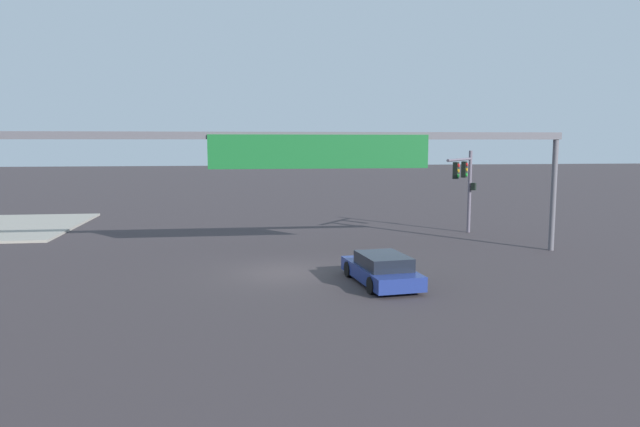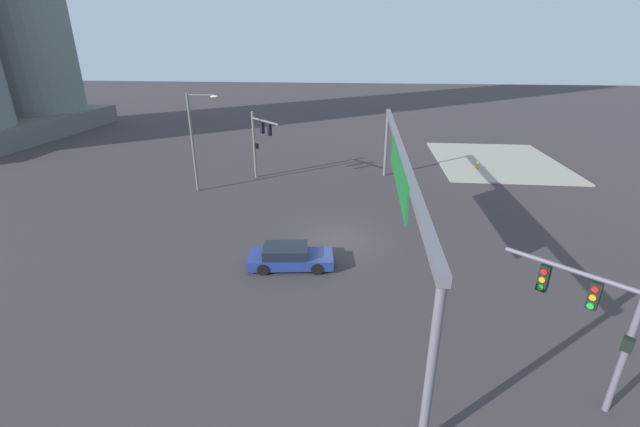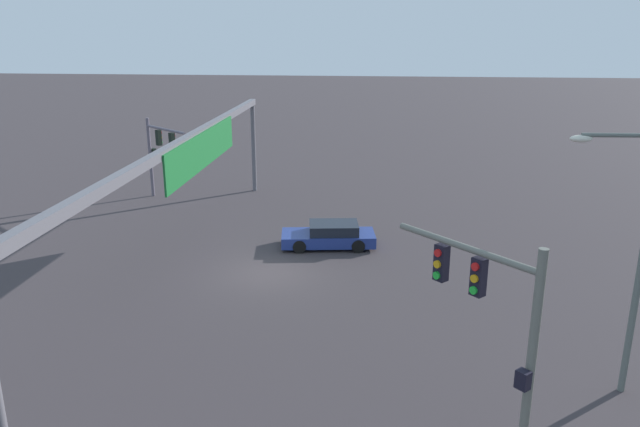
{
  "view_description": "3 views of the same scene",
  "coord_description": "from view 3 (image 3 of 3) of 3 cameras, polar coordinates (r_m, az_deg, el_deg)",
  "views": [
    {
      "loc": [
        1.61,
        24.14,
        5.53
      ],
      "look_at": [
        -1.46,
        0.77,
        2.62
      ],
      "focal_mm": 32.61,
      "sensor_mm": 36.0,
      "label": 1
    },
    {
      "loc": [
        -23.16,
        -1.28,
        11.23
      ],
      "look_at": [
        -2.49,
        0.87,
        2.7
      ],
      "focal_mm": 23.15,
      "sensor_mm": 36.0,
      "label": 2
    },
    {
      "loc": [
        24.82,
        4.75,
        10.42
      ],
      "look_at": [
        1.11,
        2.41,
        3.15
      ],
      "focal_mm": 34.49,
      "sensor_mm": 36.0,
      "label": 3
    }
  ],
  "objects": [
    {
      "name": "sedan_car_approaching",
      "position": [
        30.24,
        0.91,
        -2.05
      ],
      "size": [
        2.43,
        4.76,
        1.21
      ],
      "rotation": [
        0.0,
        0.0,
        -1.44
      ],
      "color": "navy",
      "rests_on": "ground"
    },
    {
      "name": "traffic_signal_opposite_side",
      "position": [
        15.13,
        16.01,
        -9.28
      ],
      "size": [
        3.46,
        3.05,
        5.91
      ],
      "rotation": [
        0.0,
        0.0,
        -2.38
      ],
      "color": "slate",
      "rests_on": "ground"
    },
    {
      "name": "ground_plane",
      "position": [
        27.34,
        -4.83,
        -5.51
      ],
      "size": [
        225.99,
        225.99,
        0.0
      ],
      "primitive_type": "plane",
      "color": "#3B3336"
    },
    {
      "name": "traffic_signal_near_corner",
      "position": [
        39.33,
        -14.78,
        6.07
      ],
      "size": [
        3.0,
        3.29,
        5.0
      ],
      "rotation": [
        0.0,
        0.0,
        0.89
      ],
      "color": "slate",
      "rests_on": "ground"
    },
    {
      "name": "overhead_sign_gantry",
      "position": [
        27.08,
        -11.98,
        5.42
      ],
      "size": [
        28.35,
        0.43,
        5.99
      ],
      "color": "slate",
      "rests_on": "ground"
    },
    {
      "name": "streetlamp_curved_arm",
      "position": [
        19.18,
        27.1,
        -2.77
      ],
      "size": [
        0.38,
        2.49,
        7.83
      ],
      "rotation": [
        0.0,
        0.0,
        -1.52
      ],
      "color": "#5D6560",
      "rests_on": "ground"
    }
  ]
}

